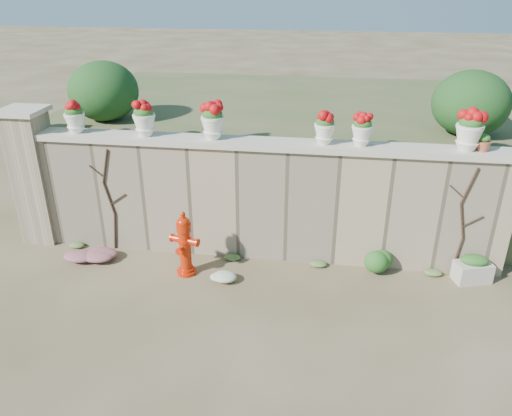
% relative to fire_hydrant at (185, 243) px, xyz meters
% --- Properties ---
extents(ground, '(80.00, 80.00, 0.00)m').
position_rel_fire_hydrant_xyz_m(ground, '(1.18, -0.96, -0.57)').
color(ground, '#4E4227').
rests_on(ground, ground).
extents(stone_wall, '(8.00, 0.40, 2.00)m').
position_rel_fire_hydrant_xyz_m(stone_wall, '(1.18, 0.84, 0.43)').
color(stone_wall, gray).
rests_on(stone_wall, ground).
extents(wall_cap, '(8.10, 0.52, 0.10)m').
position_rel_fire_hydrant_xyz_m(wall_cap, '(1.18, 0.84, 1.48)').
color(wall_cap, beige).
rests_on(wall_cap, stone_wall).
extents(gate_pillar, '(0.72, 0.72, 2.48)m').
position_rel_fire_hydrant_xyz_m(gate_pillar, '(-2.97, 0.84, 0.69)').
color(gate_pillar, gray).
rests_on(gate_pillar, ground).
extents(raised_fill, '(9.00, 6.00, 2.00)m').
position_rel_fire_hydrant_xyz_m(raised_fill, '(1.18, 4.04, 0.43)').
color(raised_fill, '#384C23').
rests_on(raised_fill, ground).
extents(back_shrub_left, '(1.30, 1.30, 1.10)m').
position_rel_fire_hydrant_xyz_m(back_shrub_left, '(-2.02, 2.04, 1.98)').
color(back_shrub_left, '#143814').
rests_on(back_shrub_left, raised_fill).
extents(back_shrub_right, '(1.30, 1.30, 1.10)m').
position_rel_fire_hydrant_xyz_m(back_shrub_right, '(4.58, 2.04, 1.98)').
color(back_shrub_right, '#143814').
rests_on(back_shrub_right, raised_fill).
extents(vine_left, '(0.60, 0.04, 1.91)m').
position_rel_fire_hydrant_xyz_m(vine_left, '(-1.49, 0.62, 0.42)').
color(vine_left, black).
rests_on(vine_left, ground).
extents(vine_right, '(0.60, 0.04, 1.91)m').
position_rel_fire_hydrant_xyz_m(vine_right, '(4.41, 0.62, 0.42)').
color(vine_right, black).
rests_on(vine_right, ground).
extents(fire_hydrant, '(0.49, 0.35, 1.13)m').
position_rel_fire_hydrant_xyz_m(fire_hydrant, '(0.00, 0.00, 0.00)').
color(fire_hydrant, '#BC2107').
rests_on(fire_hydrant, ground).
extents(planter_box, '(0.64, 0.48, 0.47)m').
position_rel_fire_hydrant_xyz_m(planter_box, '(4.66, 0.47, -0.35)').
color(planter_box, beige).
rests_on(planter_box, ground).
extents(green_shrub, '(0.54, 0.49, 0.51)m').
position_rel_fire_hydrant_xyz_m(green_shrub, '(3.20, 0.47, -0.31)').
color(green_shrub, '#1E5119').
rests_on(green_shrub, ground).
extents(magenta_clump, '(0.91, 0.61, 0.24)m').
position_rel_fire_hydrant_xyz_m(magenta_clump, '(-1.76, 0.16, -0.45)').
color(magenta_clump, '#C12673').
rests_on(magenta_clump, ground).
extents(white_flowers, '(0.57, 0.45, 0.20)m').
position_rel_fire_hydrant_xyz_m(white_flowers, '(0.60, -0.12, -0.47)').
color(white_flowers, white).
rests_on(white_flowers, ground).
extents(urn_pot_0, '(0.34, 0.34, 0.54)m').
position_rel_fire_hydrant_xyz_m(urn_pot_0, '(-2.03, 0.84, 1.80)').
color(urn_pot_0, white).
rests_on(urn_pot_0, wall_cap).
extents(urn_pot_1, '(0.37, 0.37, 0.58)m').
position_rel_fire_hydrant_xyz_m(urn_pot_1, '(-0.81, 0.84, 1.82)').
color(urn_pot_1, white).
rests_on(urn_pot_1, wall_cap).
extents(urn_pot_2, '(0.38, 0.38, 0.59)m').
position_rel_fire_hydrant_xyz_m(urn_pot_2, '(0.34, 0.84, 1.82)').
color(urn_pot_2, white).
rests_on(urn_pot_2, wall_cap).
extents(urn_pot_3, '(0.33, 0.33, 0.52)m').
position_rel_fire_hydrant_xyz_m(urn_pot_3, '(2.14, 0.84, 1.79)').
color(urn_pot_3, white).
rests_on(urn_pot_3, wall_cap).
extents(urn_pot_4, '(0.33, 0.33, 0.51)m').
position_rel_fire_hydrant_xyz_m(urn_pot_4, '(2.72, 0.84, 1.78)').
color(urn_pot_4, white).
rests_on(urn_pot_4, wall_cap).
extents(urn_pot_5, '(0.41, 0.41, 0.64)m').
position_rel_fire_hydrant_xyz_m(urn_pot_5, '(4.31, 0.84, 1.85)').
color(urn_pot_5, white).
rests_on(urn_pot_5, wall_cap).
extents(terracotta_pot, '(0.21, 0.21, 0.25)m').
position_rel_fire_hydrant_xyz_m(terracotta_pot, '(4.55, 0.84, 1.65)').
color(terracotta_pot, '#A84D33').
rests_on(terracotta_pot, wall_cap).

